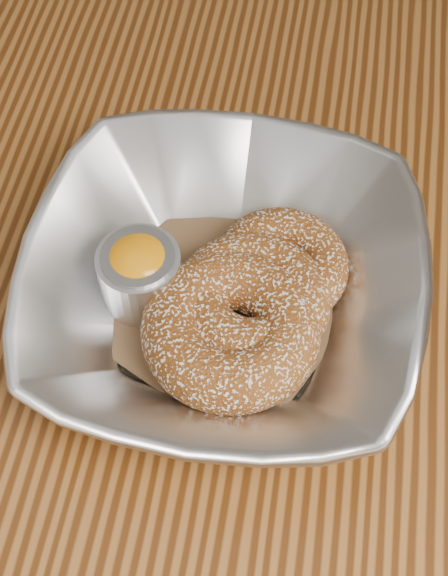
% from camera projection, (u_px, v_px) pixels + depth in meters
% --- Properties ---
extents(ground_plane, '(4.00, 4.00, 0.00)m').
position_uv_depth(ground_plane, '(151.00, 544.00, 1.18)').
color(ground_plane, '#565659').
rests_on(ground_plane, ground).
extents(table, '(1.20, 0.80, 0.75)m').
position_uv_depth(table, '(88.00, 327.00, 0.63)').
color(table, brown).
rests_on(table, ground_plane).
extents(serving_bowl, '(0.25, 0.25, 0.06)m').
position_uv_depth(serving_bowl, '(224.00, 288.00, 0.50)').
color(serving_bowl, silver).
rests_on(serving_bowl, table).
extents(parchment, '(0.19, 0.19, 0.00)m').
position_uv_depth(parchment, '(224.00, 305.00, 0.52)').
color(parchment, brown).
rests_on(parchment, table).
extents(donut_back, '(0.11, 0.11, 0.03)m').
position_uv_depth(donut_back, '(281.00, 265.00, 0.52)').
color(donut_back, brown).
rests_on(donut_back, parchment).
extents(donut_front, '(0.14, 0.14, 0.04)m').
position_uv_depth(donut_front, '(231.00, 330.00, 0.49)').
color(donut_front, brown).
rests_on(donut_front, parchment).
extents(donut_extra, '(0.13, 0.13, 0.03)m').
position_uv_depth(donut_extra, '(251.00, 301.00, 0.50)').
color(donut_extra, brown).
rests_on(donut_extra, parchment).
extents(ramekin, '(0.05, 0.05, 0.05)m').
position_uv_depth(ramekin, '(140.00, 273.00, 0.50)').
color(ramekin, silver).
rests_on(ramekin, table).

